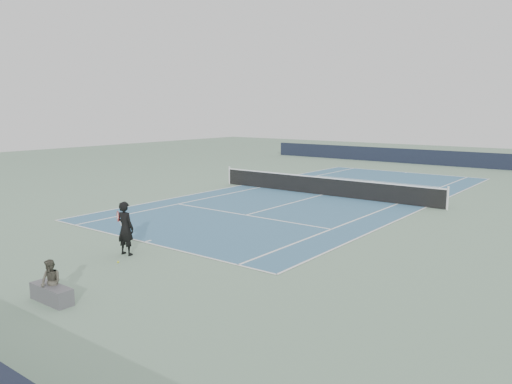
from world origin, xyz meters
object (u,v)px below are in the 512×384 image
Objects in this scene: tennis_player at (125,228)px; spectator_bench at (51,288)px; tennis_ball at (118,262)px; tennis_net at (322,186)px.

spectator_bench is (1.75, -3.50, -0.49)m from tennis_player.
tennis_ball is at bearing 113.95° from spectator_bench.
tennis_player is 3.94m from spectator_bench.
tennis_ball is at bearing -54.22° from tennis_player.
tennis_net is at bearing 94.88° from tennis_ball.
tennis_net is 7.68× the size of tennis_player.
tennis_net is at bearing 98.30° from spectator_bench.
spectator_bench is at bearing -63.48° from tennis_player.
spectator_bench is at bearing -81.70° from tennis_net.
tennis_player is at bearing -87.03° from tennis_net.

